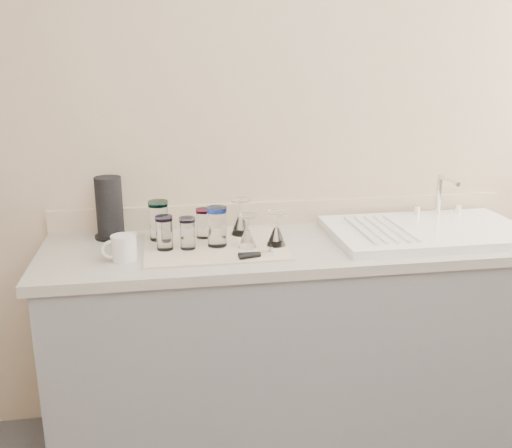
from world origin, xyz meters
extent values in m
cube|color=tan|center=(0.00, 1.50, 1.25)|extent=(3.50, 0.04, 2.50)
cube|color=slate|center=(0.00, 1.20, 0.43)|extent=(2.00, 0.60, 0.86)
cube|color=gray|center=(0.00, 1.20, 0.88)|extent=(2.06, 0.62, 0.04)
cube|color=white|center=(0.55, 1.20, 0.92)|extent=(0.82, 0.50, 0.03)
cylinder|color=silver|center=(0.69, 1.40, 1.03)|extent=(0.02, 0.02, 0.18)
cylinder|color=silver|center=(0.69, 1.32, 1.10)|extent=(0.02, 0.16, 0.02)
cylinder|color=silver|center=(0.59, 1.40, 0.96)|extent=(0.03, 0.03, 0.04)
cylinder|color=silver|center=(0.79, 1.40, 0.96)|extent=(0.03, 0.03, 0.04)
cube|color=silver|center=(-0.35, 1.19, 0.90)|extent=(0.55, 0.42, 0.01)
cylinder|color=white|center=(-0.56, 1.31, 0.98)|extent=(0.08, 0.08, 0.14)
cylinder|color=#1A8775|center=(-0.56, 1.31, 1.06)|extent=(0.08, 0.08, 0.02)
cylinder|color=white|center=(-0.38, 1.30, 0.96)|extent=(0.06, 0.06, 0.11)
cylinder|color=#D81B6C|center=(-0.38, 1.30, 1.02)|extent=(0.06, 0.06, 0.02)
cylinder|color=white|center=(-0.54, 1.18, 0.97)|extent=(0.06, 0.06, 0.12)
cylinder|color=purple|center=(-0.54, 1.18, 1.03)|extent=(0.07, 0.07, 0.02)
cylinder|color=white|center=(-0.45, 1.17, 0.96)|extent=(0.06, 0.06, 0.11)
cylinder|color=#A492EA|center=(-0.45, 1.17, 1.02)|extent=(0.06, 0.06, 0.02)
cylinder|color=white|center=(-0.34, 1.19, 0.98)|extent=(0.07, 0.07, 0.14)
cylinder|color=blue|center=(-0.34, 1.19, 1.05)|extent=(0.08, 0.08, 0.02)
cone|color=white|center=(-0.23, 1.32, 0.95)|extent=(0.08, 0.08, 0.08)
cylinder|color=white|center=(-0.23, 1.32, 1.02)|extent=(0.01, 0.01, 0.06)
cylinder|color=white|center=(-0.23, 1.32, 1.05)|extent=(0.08, 0.08, 0.01)
cone|color=white|center=(-0.22, 1.15, 0.94)|extent=(0.07, 0.07, 0.07)
cylinder|color=white|center=(-0.22, 1.15, 1.00)|extent=(0.01, 0.01, 0.06)
cylinder|color=white|center=(-0.22, 1.15, 1.04)|extent=(0.07, 0.07, 0.01)
cone|color=white|center=(-0.11, 1.15, 0.94)|extent=(0.08, 0.08, 0.07)
cylinder|color=white|center=(-0.11, 1.15, 1.01)|extent=(0.01, 0.01, 0.06)
cylinder|color=white|center=(-0.11, 1.15, 1.04)|extent=(0.08, 0.08, 0.01)
cube|color=silver|center=(-0.17, 1.04, 0.92)|extent=(0.05, 0.03, 0.02)
cylinder|color=black|center=(-0.23, 1.02, 0.92)|extent=(0.10, 0.04, 0.02)
cylinder|color=black|center=(-0.23, 1.04, 0.92)|extent=(0.10, 0.02, 0.02)
cylinder|color=silver|center=(-0.69, 1.10, 0.95)|extent=(0.11, 0.11, 0.09)
torus|color=silver|center=(-0.74, 1.09, 0.95)|extent=(0.07, 0.03, 0.07)
cylinder|color=black|center=(-0.76, 1.39, 0.91)|extent=(0.14, 0.14, 0.01)
cylinder|color=black|center=(-0.76, 1.39, 1.03)|extent=(0.11, 0.11, 0.24)
camera|label=1|loc=(-0.54, -0.94, 1.62)|focal=40.00mm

